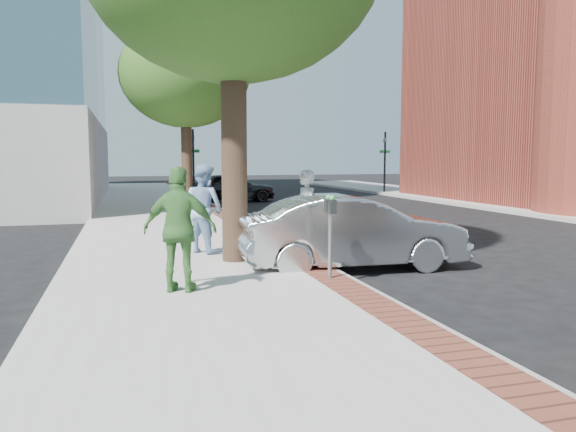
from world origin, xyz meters
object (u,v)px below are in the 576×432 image
object	(u,v)px
parking_meter	(330,219)
person_gray	(306,214)
person_officer	(204,208)
sedan_silver	(352,232)
bg_car	(232,187)
person_green	(180,229)

from	to	relation	value
parking_meter	person_gray	xyz separation A→B (m)	(0.23, 2.09, -0.13)
person_officer	sedan_silver	size ratio (longest dim) A/B	0.43
person_gray	bg_car	bearing A→B (deg)	168.63
person_green	parking_meter	bearing A→B (deg)	-154.49
sedan_silver	bg_car	bearing A→B (deg)	0.15
person_officer	sedan_silver	world-z (taller)	person_officer
person_gray	person_officer	distance (m)	2.34
person_green	bg_car	xyz separation A→B (m)	(4.39, 19.40, -0.40)
parking_meter	person_gray	distance (m)	2.11
person_green	sedan_silver	size ratio (longest dim) A/B	0.43
parking_meter	person_officer	world-z (taller)	person_officer
parking_meter	person_gray	size ratio (longest dim) A/B	0.79
parking_meter	person_green	size ratio (longest dim) A/B	0.75
person_gray	person_green	bearing A→B (deg)	-56.60
parking_meter	sedan_silver	distance (m)	1.77
bg_car	person_officer	bearing A→B (deg)	165.15
person_gray	bg_car	size ratio (longest dim) A/B	0.43
parking_meter	sedan_silver	size ratio (longest dim) A/B	0.32
person_green	person_officer	bearing A→B (deg)	-82.97
parking_meter	bg_car	size ratio (longest dim) A/B	0.34
parking_meter	person_officer	size ratio (longest dim) A/B	0.75
bg_car	parking_meter	bearing A→B (deg)	172.40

